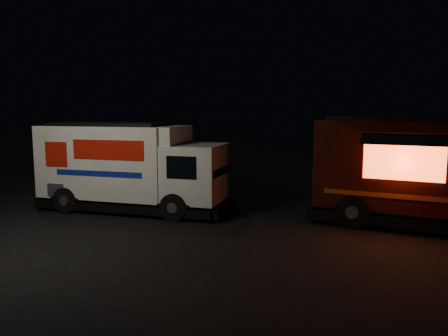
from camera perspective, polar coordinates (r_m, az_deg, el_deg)
ground at (r=13.01m, az=-9.64°, el=-7.63°), size 80.00×80.00×0.00m
white_truck at (r=15.04m, az=-11.70°, el=0.15°), size 6.72×2.77×2.97m
red_truck at (r=13.93m, az=25.96°, el=-0.53°), size 7.12×3.13×3.22m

